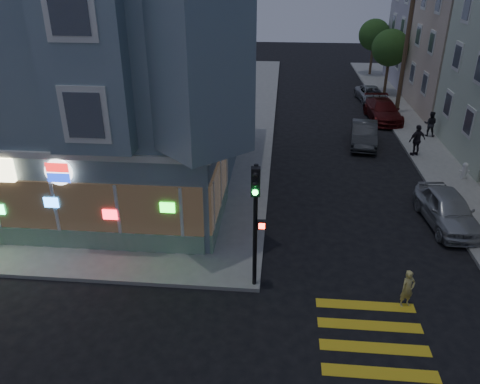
# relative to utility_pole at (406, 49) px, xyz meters

# --- Properties ---
(ground) EXTENTS (120.00, 120.00, 0.00)m
(ground) POSITION_rel_utility_pole_xyz_m (-12.00, -24.00, -4.80)
(ground) COLOR black
(ground) RESTS_ON ground
(sidewalk_nw) EXTENTS (33.00, 42.00, 0.15)m
(sidewalk_nw) POSITION_rel_utility_pole_xyz_m (-25.50, -1.00, -4.72)
(sidewalk_nw) COLOR gray
(sidewalk_nw) RESTS_ON ground
(corner_building) EXTENTS (14.60, 14.60, 11.40)m
(corner_building) POSITION_rel_utility_pole_xyz_m (-18.00, -13.02, 1.02)
(corner_building) COLOR slate
(corner_building) RESTS_ON sidewalk_nw
(row_house_d) EXTENTS (12.00, 8.60, 10.50)m
(row_house_d) POSITION_rel_utility_pole_xyz_m (7.50, 10.00, 0.60)
(row_house_d) COLOR #A5A0B0
(row_house_d) RESTS_ON sidewalk_ne
(utility_pole) EXTENTS (2.20, 0.30, 9.00)m
(utility_pole) POSITION_rel_utility_pole_xyz_m (0.00, 0.00, 0.00)
(utility_pole) COLOR #4C3826
(utility_pole) RESTS_ON sidewalk_ne
(street_tree_near) EXTENTS (3.00, 3.00, 5.30)m
(street_tree_near) POSITION_rel_utility_pole_xyz_m (0.20, 6.00, -0.86)
(street_tree_near) COLOR #4C3826
(street_tree_near) RESTS_ON sidewalk_ne
(street_tree_far) EXTENTS (3.00, 3.00, 5.30)m
(street_tree_far) POSITION_rel_utility_pole_xyz_m (0.20, 14.00, -0.86)
(street_tree_far) COLOR #4C3826
(street_tree_far) RESTS_ON sidewalk_ne
(running_child) EXTENTS (0.57, 0.48, 1.33)m
(running_child) POSITION_rel_utility_pole_xyz_m (-4.20, -22.20, -4.13)
(running_child) COLOR #D6C66D
(running_child) RESTS_ON ground
(pedestrian_a) EXTENTS (0.93, 0.82, 1.60)m
(pedestrian_a) POSITION_rel_utility_pole_xyz_m (1.00, -5.08, -3.85)
(pedestrian_a) COLOR black
(pedestrian_a) RESTS_ON sidewalk_ne
(pedestrian_b) EXTENTS (1.15, 0.85, 1.81)m
(pedestrian_b) POSITION_rel_utility_pole_xyz_m (-0.70, -8.65, -3.74)
(pedestrian_b) COLOR #28232C
(pedestrian_b) RESTS_ON sidewalk_ne
(parked_car_a) EXTENTS (2.11, 4.50, 1.49)m
(parked_car_a) POSITION_rel_utility_pole_xyz_m (-1.30, -16.58, -4.05)
(parked_car_a) COLOR #AAAEB2
(parked_car_a) RESTS_ON ground
(parked_car_b) EXTENTS (2.05, 4.46, 1.42)m
(parked_car_b) POSITION_rel_utility_pole_xyz_m (-3.40, -6.84, -4.09)
(parked_car_b) COLOR #333537
(parked_car_b) RESTS_ON ground
(parked_car_c) EXTENTS (2.35, 5.11, 1.45)m
(parked_car_c) POSITION_rel_utility_pole_xyz_m (-1.30, -1.47, -4.07)
(parked_car_c) COLOR #511212
(parked_car_c) RESTS_ON ground
(parked_car_d) EXTENTS (2.39, 4.42, 1.18)m
(parked_car_d) POSITION_rel_utility_pole_xyz_m (-1.30, 3.73, -4.21)
(parked_car_d) COLOR #95989E
(parked_car_d) RESTS_ON ground
(traffic_signal) EXTENTS (0.52, 0.50, 4.47)m
(traffic_signal) POSITION_rel_utility_pole_xyz_m (-9.18, -21.81, -1.63)
(traffic_signal) COLOR black
(traffic_signal) RESTS_ON sidewalk_nw
(fire_hydrant) EXTENTS (0.50, 0.29, 0.86)m
(fire_hydrant) POSITION_rel_utility_pole_xyz_m (1.00, -11.80, -4.20)
(fire_hydrant) COLOR white
(fire_hydrant) RESTS_ON sidewalk_ne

